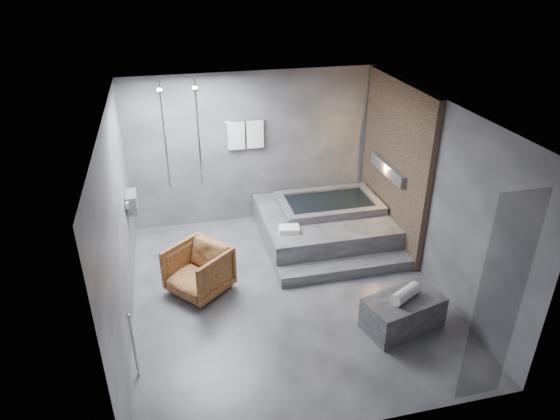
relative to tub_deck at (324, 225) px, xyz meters
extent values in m
plane|color=#323235|center=(-1.05, -1.45, -0.25)|extent=(5.00, 5.00, 0.00)
cube|color=#535456|center=(-1.05, -1.45, 2.55)|extent=(4.50, 5.00, 0.04)
cube|color=#3D3D43|center=(-1.05, 1.05, 1.15)|extent=(4.50, 0.04, 2.80)
cube|color=#3D3D43|center=(-1.05, -3.95, 1.15)|extent=(4.50, 0.04, 2.80)
cube|color=#3D3D43|center=(-3.30, -1.45, 1.15)|extent=(0.04, 5.00, 2.80)
cube|color=#3D3D43|center=(1.20, -1.45, 1.15)|extent=(0.04, 5.00, 2.80)
cube|color=#977758|center=(1.14, -0.20, 1.15)|extent=(0.10, 2.40, 2.78)
cube|color=#FF9938|center=(1.06, -0.20, 1.05)|extent=(0.14, 1.20, 0.20)
cube|color=gray|center=(-3.21, -0.05, 0.85)|extent=(0.16, 0.42, 0.30)
imported|color=beige|center=(-3.20, -0.15, 0.80)|extent=(0.08, 0.08, 0.21)
imported|color=beige|center=(-3.20, 0.05, 0.78)|extent=(0.07, 0.07, 0.15)
cylinder|color=silver|center=(-2.05, 0.60, 1.65)|extent=(0.04, 0.04, 1.80)
cylinder|color=silver|center=(-2.60, 0.60, 1.65)|extent=(0.04, 0.04, 1.80)
cylinder|color=silver|center=(-1.20, 0.99, 1.70)|extent=(0.75, 0.02, 0.02)
cube|color=white|center=(-1.37, 0.97, 1.45)|extent=(0.30, 0.06, 0.50)
cube|color=white|center=(-1.03, 0.97, 1.45)|extent=(0.30, 0.06, 0.50)
cylinder|color=silver|center=(-3.20, -2.65, 0.20)|extent=(0.04, 0.04, 0.90)
cube|color=black|center=(0.60, -3.90, 1.10)|extent=(0.55, 0.01, 2.60)
cube|color=#37383A|center=(0.00, 0.00, 0.00)|extent=(2.20, 2.00, 0.50)
cube|color=#37383A|center=(0.00, -1.18, -0.16)|extent=(2.20, 0.36, 0.18)
cube|color=#2D2D2F|center=(0.30, -2.57, -0.01)|extent=(1.16, 0.82, 0.47)
imported|color=#4C2913|center=(-2.31, -1.11, 0.12)|extent=(1.14, 1.13, 0.74)
cylinder|color=silver|center=(0.31, -2.57, 0.30)|extent=(0.49, 0.37, 0.17)
cube|color=white|center=(-0.77, -0.52, 0.29)|extent=(0.36, 0.28, 0.09)
camera|label=1|loc=(-2.56, -7.40, 4.34)|focal=32.00mm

